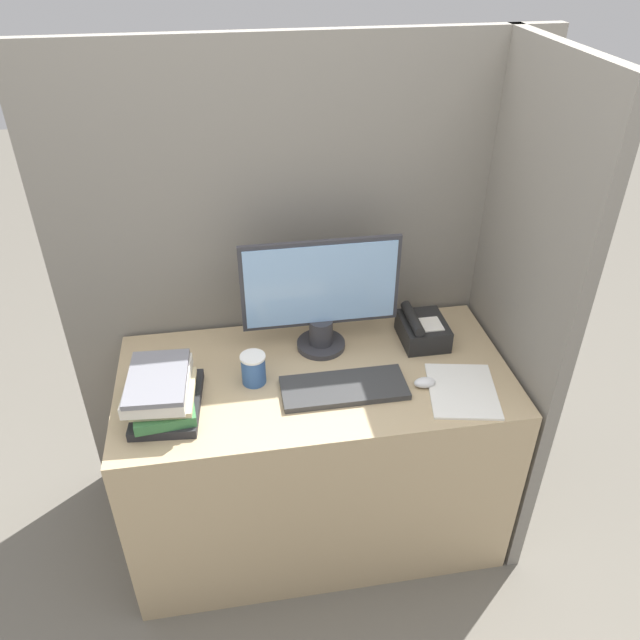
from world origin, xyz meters
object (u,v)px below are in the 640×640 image
mouse (425,383)px  desk_telephone (422,330)px  coffee_cup (253,369)px  book_stack (163,393)px  monitor (321,297)px  keyboard (344,388)px

mouse → desk_telephone: desk_telephone is taller
coffee_cup → desk_telephone: (0.61, 0.14, -0.01)m
coffee_cup → desk_telephone: bearing=12.5°
book_stack → monitor: bearing=24.9°
keyboard → book_stack: book_stack is taller
keyboard → desk_telephone: bearing=34.7°
desk_telephone → book_stack: bearing=-165.9°
keyboard → coffee_cup: bearing=162.0°
keyboard → book_stack: (-0.57, 0.00, 0.06)m
book_stack → desk_telephone: (0.90, 0.23, -0.02)m
monitor → book_stack: bearing=-155.1°
coffee_cup → desk_telephone: size_ratio=0.56×
monitor → coffee_cup: bearing=-147.4°
mouse → coffee_cup: 0.56m
monitor → mouse: bearing=-42.7°
book_stack → coffee_cup: bearing=17.4°
book_stack → desk_telephone: book_stack is taller
monitor → keyboard: monitor is taller
keyboard → coffee_cup: size_ratio=3.81×
monitor → keyboard: (0.03, -0.25, -0.20)m
mouse → coffee_cup: coffee_cup is taller
monitor → keyboard: 0.32m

